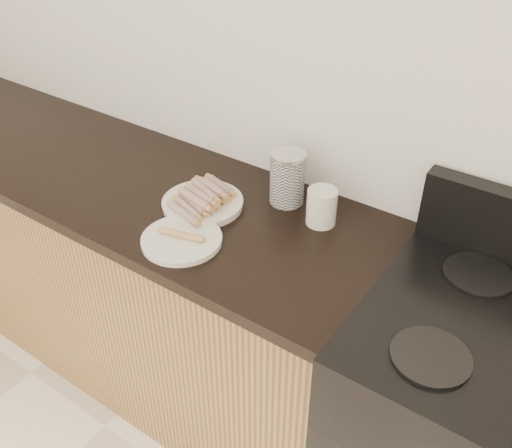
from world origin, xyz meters
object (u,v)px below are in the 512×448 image
Objects in this scene: mug at (322,207)px; main_plate at (203,204)px; side_plate at (182,240)px; canister at (287,178)px.

main_plate is at bearing -158.49° from mug.
canister reaches higher than side_plate.
main_plate is at bearing -138.46° from canister.
mug reaches higher than main_plate.
canister is 0.15m from mug.
side_plate is 0.42m from mug.
mug is at bearing -15.20° from canister.
main_plate is 1.07× the size of side_plate.
mug is at bearing 48.45° from side_plate.
side_plate is at bearing -131.55° from mug.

